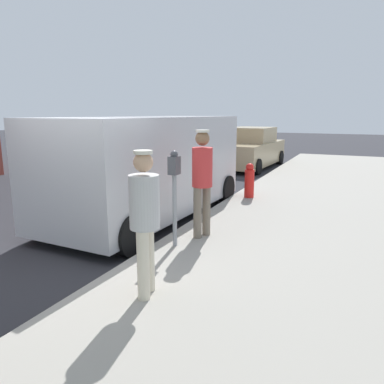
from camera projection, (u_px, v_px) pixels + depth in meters
ground_plane at (67, 262)px, 5.65m from camera, size 80.00×80.00×0.00m
sidewalk_slab at (304, 306)px, 4.20m from camera, size 5.00×32.00×0.15m
parking_meter_near at (174, 182)px, 5.72m from camera, size 0.14×0.18×1.52m
pedestrian_in_red at (202, 176)px, 6.16m from camera, size 0.34×0.35×1.81m
pedestrian_in_gray at (145, 215)px, 4.13m from camera, size 0.34×0.35×1.68m
parked_van at (149, 165)px, 7.86m from camera, size 2.30×5.27×2.15m
parked_sedan_ahead at (250, 150)px, 15.33m from camera, size 2.12×4.48×1.65m
fire_hydrant at (249, 181)px, 9.24m from camera, size 0.24×0.24×0.86m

